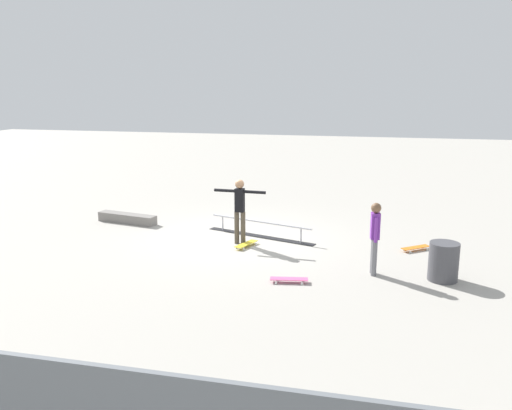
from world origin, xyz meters
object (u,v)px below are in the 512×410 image
at_px(skateboard_main, 246,244).
at_px(bystander_purple_shirt, 375,234).
at_px(grind_rail, 260,230).
at_px(loose_skateboard_pink, 289,279).
at_px(skate_ledge, 127,218).
at_px(skater_main, 240,207).
at_px(loose_skateboard_orange, 416,248).
at_px(trash_bin, 444,262).

bearing_deg(skateboard_main, bystander_purple_shirt, 87.88).
xyz_separation_m(grind_rail, loose_skateboard_pink, (-1.37, 3.27, -0.12)).
height_order(skate_ledge, skater_main, skater_main).
bearing_deg(loose_skateboard_pink, skater_main, 115.96).
bearing_deg(skateboard_main, loose_skateboard_orange, 119.47).
relative_size(skater_main, skateboard_main, 2.09).
xyz_separation_m(skater_main, trash_bin, (-4.91, 1.60, -0.58)).
relative_size(grind_rail, skater_main, 1.87).
bearing_deg(loose_skateboard_orange, grind_rail, -42.70).
relative_size(loose_skateboard_pink, trash_bin, 0.99).
xyz_separation_m(grind_rail, trash_bin, (-4.54, 2.38, 0.22)).
height_order(grind_rail, bystander_purple_shirt, bystander_purple_shirt).
relative_size(loose_skateboard_pink, loose_skateboard_orange, 1.09).
height_order(bystander_purple_shirt, trash_bin, bystander_purple_shirt).
xyz_separation_m(loose_skateboard_pink, trash_bin, (-3.17, -0.89, 0.34)).
relative_size(bystander_purple_shirt, loose_skateboard_orange, 2.14).
relative_size(skater_main, loose_skateboard_pink, 2.09).
distance_m(bystander_purple_shirt, loose_skateboard_pink, 2.12).
bearing_deg(loose_skateboard_orange, trash_bin, 64.02).
distance_m(skater_main, bystander_purple_shirt, 3.80).
xyz_separation_m(skate_ledge, loose_skateboard_pink, (-5.62, 3.80, -0.07)).
xyz_separation_m(grind_rail, loose_skateboard_orange, (-4.11, 0.33, -0.12)).
relative_size(skate_ledge, bystander_purple_shirt, 1.19).
distance_m(skate_ledge, skater_main, 4.18).
bearing_deg(loose_skateboard_orange, skateboard_main, -28.97).
bearing_deg(grind_rail, skateboard_main, 99.92).
height_order(skate_ledge, trash_bin, trash_bin).
bearing_deg(skater_main, skateboard_main, 136.76).
height_order(grind_rail, skateboard_main, grind_rail).
height_order(skateboard_main, trash_bin, trash_bin).
relative_size(grind_rail, loose_skateboard_orange, 4.24).
distance_m(skateboard_main, loose_skateboard_pink, 2.71).
bearing_deg(trash_bin, skateboard_main, -16.25).
bearing_deg(skater_main, grind_rail, -112.95).
relative_size(skateboard_main, loose_skateboard_orange, 1.09).
relative_size(skate_ledge, skater_main, 1.12).
height_order(skateboard_main, loose_skateboard_orange, same).
distance_m(skater_main, loose_skateboard_pink, 3.17).
xyz_separation_m(loose_skateboard_orange, trash_bin, (-0.44, 2.04, 0.34)).
bearing_deg(grind_rail, skater_main, 82.49).
bearing_deg(skate_ledge, loose_skateboard_pink, 145.93).
distance_m(grind_rail, loose_skateboard_pink, 3.55).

